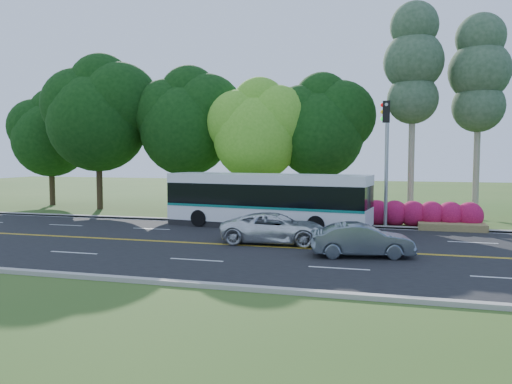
% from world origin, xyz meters
% --- Properties ---
extents(ground, '(120.00, 120.00, 0.00)m').
position_xyz_m(ground, '(0.00, 0.00, 0.00)').
color(ground, '#31541C').
rests_on(ground, ground).
extents(road, '(60.00, 14.00, 0.02)m').
position_xyz_m(road, '(0.00, 0.00, 0.01)').
color(road, black).
rests_on(road, ground).
extents(curb_north, '(60.00, 0.30, 0.15)m').
position_xyz_m(curb_north, '(0.00, 7.15, 0.07)').
color(curb_north, '#A19B91').
rests_on(curb_north, ground).
extents(curb_south, '(60.00, 0.30, 0.15)m').
position_xyz_m(curb_south, '(0.00, -7.15, 0.07)').
color(curb_south, '#A19B91').
rests_on(curb_south, ground).
extents(grass_verge, '(60.00, 4.00, 0.10)m').
position_xyz_m(grass_verge, '(0.00, 9.00, 0.05)').
color(grass_verge, '#31541C').
rests_on(grass_verge, ground).
extents(lane_markings, '(57.60, 13.82, 0.00)m').
position_xyz_m(lane_markings, '(-0.09, 0.00, 0.02)').
color(lane_markings, gold).
rests_on(lane_markings, road).
extents(tree_row, '(44.70, 9.10, 13.84)m').
position_xyz_m(tree_row, '(-5.15, 12.13, 6.73)').
color(tree_row, black).
rests_on(tree_row, ground).
extents(bougainvillea_hedge, '(9.50, 2.25, 1.50)m').
position_xyz_m(bougainvillea_hedge, '(7.18, 8.15, 0.72)').
color(bougainvillea_hedge, maroon).
rests_on(bougainvillea_hedge, ground).
extents(traffic_signal, '(0.42, 6.10, 7.00)m').
position_xyz_m(traffic_signal, '(6.49, 5.40, 4.67)').
color(traffic_signal, '#999DA2').
rests_on(traffic_signal, ground).
extents(transit_bus, '(11.75, 4.04, 3.02)m').
position_xyz_m(transit_bus, '(0.00, 5.67, 1.51)').
color(transit_bus, white).
rests_on(transit_bus, road).
extents(sedan, '(4.25, 2.21, 1.33)m').
position_xyz_m(sedan, '(5.67, -1.15, 0.69)').
color(sedan, slate).
rests_on(sedan, road).
extents(suv, '(5.13, 2.58, 1.39)m').
position_xyz_m(suv, '(1.64, 0.96, 0.72)').
color(suv, silver).
rests_on(suv, road).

